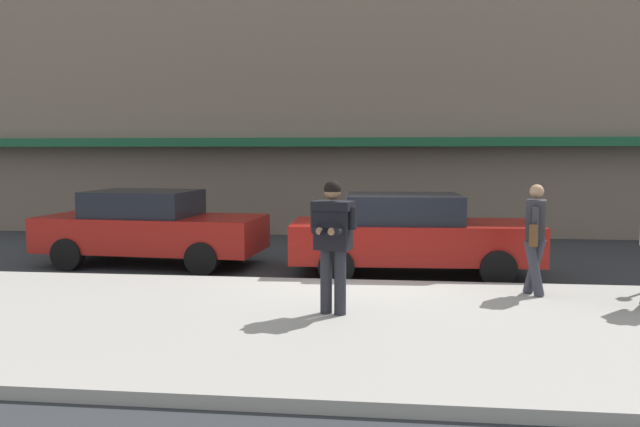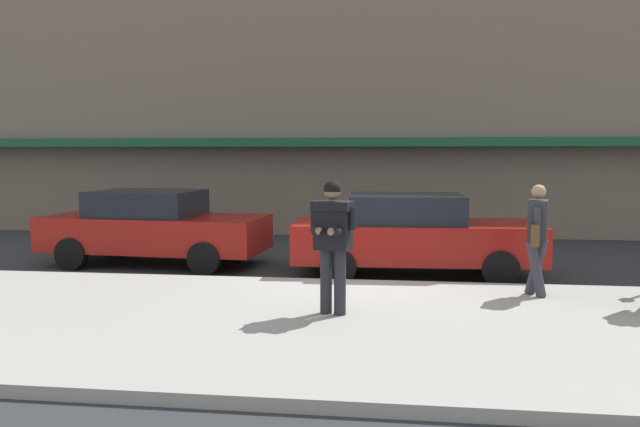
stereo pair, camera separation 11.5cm
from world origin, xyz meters
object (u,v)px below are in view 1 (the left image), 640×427
(parked_sedan_near, at_px, (151,227))
(pedestrian_with_bag, at_px, (535,232))
(parked_sedan_mid, at_px, (411,234))
(man_texting_on_phone, at_px, (333,232))

(parked_sedan_near, xyz_separation_m, pedestrian_with_bag, (7.09, -2.57, 0.32))
(parked_sedan_mid, bearing_deg, pedestrian_with_bag, -48.02)
(man_texting_on_phone, distance_m, pedestrian_with_bag, 3.30)
(pedestrian_with_bag, bearing_deg, man_texting_on_phone, -153.47)
(parked_sedan_near, distance_m, parked_sedan_mid, 5.31)
(parked_sedan_near, bearing_deg, pedestrian_with_bag, -19.96)
(man_texting_on_phone, bearing_deg, pedestrian_with_bag, 26.53)
(parked_sedan_mid, relative_size, pedestrian_with_bag, 2.69)
(parked_sedan_near, relative_size, pedestrian_with_bag, 2.72)
(parked_sedan_near, height_order, pedestrian_with_bag, pedestrian_with_bag)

